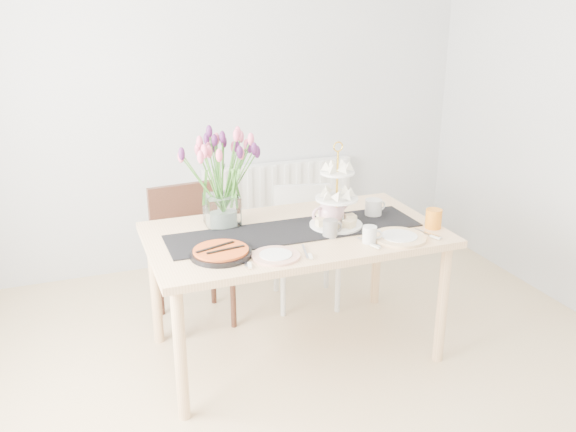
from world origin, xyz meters
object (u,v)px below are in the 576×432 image
object	(u,v)px
tart_tin	(221,253)
plate_right	(399,237)
dining_table	(295,244)
mug_orange	(434,219)
cake_stand	(336,206)
teapot	(331,212)
chair_white	(304,236)
mug_white	(369,235)
plate_left	(276,256)
chair_brown	(189,244)
cream_jug	(373,208)
mug_grey	(330,228)
tulip_vase	(220,164)
radiator	(279,200)

from	to	relation	value
tart_tin	plate_right	distance (m)	0.95
dining_table	mug_orange	world-z (taller)	mug_orange
cake_stand	teapot	world-z (taller)	cake_stand
cake_stand	teapot	distance (m)	0.07
chair_white	mug_orange	bearing A→B (deg)	-50.89
chair_white	mug_orange	size ratio (longest dim) A/B	7.22
mug_white	mug_orange	bearing A→B (deg)	28.99
plate_left	mug_orange	bearing A→B (deg)	4.68
chair_brown	cake_stand	xyz separation A→B (m)	(0.71, -0.65, 0.37)
cream_jug	dining_table	bearing A→B (deg)	-177.90
mug_grey	plate_left	xyz separation A→B (m)	(-0.36, -0.15, -0.04)
cake_stand	cream_jug	distance (m)	0.31
tart_tin	tulip_vase	bearing A→B (deg)	74.39
tart_tin	plate_left	bearing A→B (deg)	-22.97
mug_white	plate_right	xyz separation A→B (m)	(0.17, -0.01, -0.04)
dining_table	tulip_vase	distance (m)	0.60
tulip_vase	tart_tin	xyz separation A→B (m)	(-0.12, -0.42, -0.34)
plate_left	plate_right	world-z (taller)	plate_right
teapot	mug_grey	bearing A→B (deg)	-125.39
radiator	tulip_vase	bearing A→B (deg)	-122.52
radiator	dining_table	xyz separation A→B (m)	(-0.41, -1.42, 0.22)
mug_grey	plate_right	bearing A→B (deg)	-30.00
tulip_vase	teapot	distance (m)	0.67
dining_table	chair_brown	bearing A→B (deg)	126.62
radiator	cream_jug	bearing A→B (deg)	-85.22
tulip_vase	plate_left	xyz separation A→B (m)	(0.13, -0.52, -0.35)
chair_brown	tart_tin	distance (m)	0.86
chair_white	teapot	bearing A→B (deg)	-85.65
radiator	cream_jug	xyz separation A→B (m)	(0.11, -1.34, 0.35)
chair_white	tulip_vase	world-z (taller)	tulip_vase
chair_white	cake_stand	size ratio (longest dim) A/B	1.80
radiator	tart_tin	xyz separation A→B (m)	(-0.87, -1.60, 0.32)
teapot	tart_tin	bearing A→B (deg)	-172.08
teapot	tart_tin	xyz separation A→B (m)	(-0.70, -0.22, -0.06)
dining_table	mug_orange	bearing A→B (deg)	-16.37
mug_orange	plate_left	xyz separation A→B (m)	(-0.95, -0.08, -0.05)
cake_stand	plate_right	xyz separation A→B (m)	(0.24, -0.28, -0.12)
chair_white	cream_jug	world-z (taller)	cream_jug
cream_jug	tart_tin	distance (m)	1.02
dining_table	mug_orange	xyz separation A→B (m)	(0.74, -0.22, 0.13)
tulip_vase	mug_orange	size ratio (longest dim) A/B	6.04
teapot	mug_grey	xyz separation A→B (m)	(-0.08, -0.17, -0.03)
chair_brown	mug_grey	xyz separation A→B (m)	(0.61, -0.77, 0.30)
dining_table	tart_tin	bearing A→B (deg)	-157.94
chair_brown	mug_white	world-z (taller)	chair_brown
chair_brown	cream_jug	world-z (taller)	chair_brown
mug_white	plate_left	bearing A→B (deg)	-159.12
tulip_vase	chair_brown	bearing A→B (deg)	106.29
plate_right	teapot	bearing A→B (deg)	127.13
tulip_vase	cake_stand	bearing A→B (deg)	-22.54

